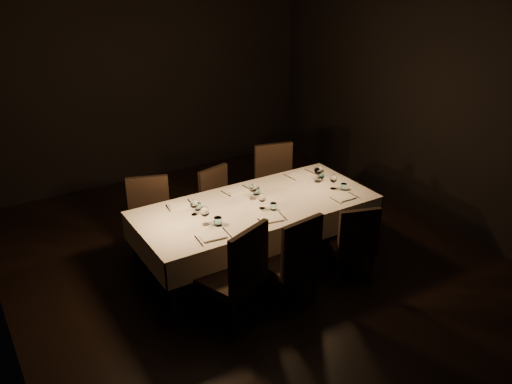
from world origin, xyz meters
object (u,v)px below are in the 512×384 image
chair_near_right (354,240)px  chair_far_right (276,182)px  dining_table (256,210)px  chair_near_center (293,258)px  chair_far_center (219,200)px  chair_near_left (237,272)px  chair_far_left (150,216)px

chair_near_right → chair_far_right: size_ratio=0.88×
chair_near_right → chair_far_right: 1.53m
dining_table → chair_far_right: (0.76, 0.76, -0.14)m
chair_near_center → chair_far_center: chair_near_center is taller
chair_near_left → chair_near_right: bearing=158.6°
chair_near_center → chair_near_right: 0.76m
chair_near_right → chair_far_center: 1.71m
chair_near_center → chair_far_right: chair_far_right is taller
chair_far_center → chair_far_right: 0.79m
chair_near_left → dining_table: bearing=-152.1°
chair_near_center → chair_far_center: size_ratio=1.13×
chair_far_center → chair_far_left: bearing=167.0°
chair_far_left → chair_near_center: bearing=-41.8°
dining_table → chair_far_left: size_ratio=2.67×
dining_table → chair_far_left: bearing=139.0°
dining_table → chair_far_right: 1.09m
chair_near_right → chair_far_left: 2.20m
chair_near_left → chair_far_right: size_ratio=1.04×
dining_table → chair_far_left: (-0.89, 0.77, -0.17)m
chair_near_right → chair_far_left: size_ratio=0.94×
dining_table → chair_far_center: (-0.02, 0.79, -0.20)m
chair_near_left → chair_far_left: 1.54m
dining_table → chair_near_left: (-0.66, -0.75, -0.12)m
dining_table → chair_far_right: bearing=44.9°
chair_far_right → chair_far_left: bearing=-166.1°
chair_near_left → chair_near_center: 0.59m
dining_table → chair_far_center: chair_far_center is taller
chair_near_right → chair_far_center: chair_near_right is taller
chair_near_center → chair_far_right: 1.74m
dining_table → chair_near_center: chair_near_center is taller
chair_near_left → chair_near_right: 1.35m
chair_far_right → chair_near_center: bearing=-104.2°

